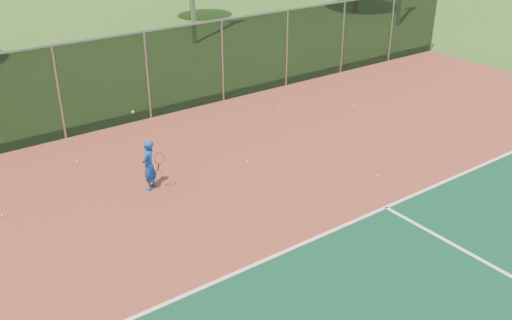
# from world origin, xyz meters

# --- Properties ---
(ground) EXTENTS (120.00, 120.00, 0.00)m
(ground) POSITION_xyz_m (0.00, 0.00, 0.00)
(ground) COLOR #325819
(ground) RESTS_ON ground
(court_apron) EXTENTS (30.00, 20.00, 0.02)m
(court_apron) POSITION_xyz_m (0.00, 2.00, 0.01)
(court_apron) COLOR #983E26
(court_apron) RESTS_ON ground
(fence_back) EXTENTS (30.00, 0.06, 3.03)m
(fence_back) POSITION_xyz_m (0.00, 12.00, 1.56)
(fence_back) COLOR black
(fence_back) RESTS_ON court_apron
(tennis_player) EXTENTS (0.60, 0.70, 2.24)m
(tennis_player) POSITION_xyz_m (-2.31, 7.38, 0.72)
(tennis_player) COLOR #1143A5
(tennis_player) RESTS_ON court_apron
(practice_ball_0) EXTENTS (0.07, 0.07, 0.07)m
(practice_ball_0) POSITION_xyz_m (6.52, 8.67, 0.06)
(practice_ball_0) COLOR #CAEC1B
(practice_ball_0) RESTS_ON court_apron
(practice_ball_1) EXTENTS (0.07, 0.07, 0.07)m
(practice_ball_1) POSITION_xyz_m (3.06, 4.27, 0.06)
(practice_ball_1) COLOR #CAEC1B
(practice_ball_1) RESTS_ON court_apron
(practice_ball_4) EXTENTS (0.07, 0.07, 0.07)m
(practice_ball_4) POSITION_xyz_m (-5.89, 8.22, 0.06)
(practice_ball_4) COLOR #CAEC1B
(practice_ball_4) RESTS_ON court_apron
(practice_ball_5) EXTENTS (0.07, 0.07, 0.07)m
(practice_ball_5) POSITION_xyz_m (4.25, 10.15, 0.06)
(practice_ball_5) COLOR #CAEC1B
(practice_ball_5) RESTS_ON court_apron
(practice_ball_6) EXTENTS (0.07, 0.07, 0.07)m
(practice_ball_6) POSITION_xyz_m (0.69, 7.15, 0.06)
(practice_ball_6) COLOR #CAEC1B
(practice_ball_6) RESTS_ON court_apron
(practice_ball_7) EXTENTS (0.07, 0.07, 0.07)m
(practice_ball_7) POSITION_xyz_m (-3.34, 10.05, 0.06)
(practice_ball_7) COLOR #CAEC1B
(practice_ball_7) RESTS_ON court_apron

